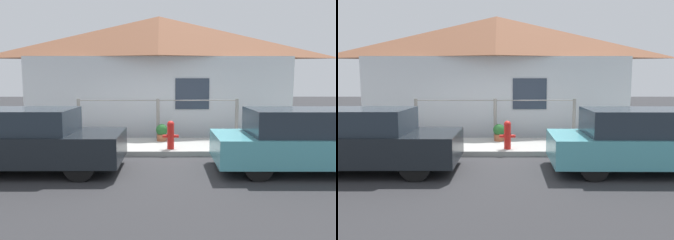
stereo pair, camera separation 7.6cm
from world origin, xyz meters
TOP-DOWN VIEW (x-y plane):
  - ground_plane at (0.00, 0.00)m, footprint 60.00×60.00m
  - sidewalk at (0.00, 0.98)m, footprint 24.00×1.97m
  - house at (0.00, 3.62)m, footprint 9.20×2.23m
  - fence at (0.00, 1.82)m, footprint 4.90×0.10m
  - car_left at (-2.63, -1.28)m, footprint 3.85×1.63m
  - car_right at (3.20, -1.28)m, footprint 3.98×1.66m
  - fire_hydrant at (0.37, 0.32)m, footprint 0.42×0.19m
  - potted_plant_near_hydrant at (0.12, 1.46)m, footprint 0.35×0.35m

SIDE VIEW (x-z plane):
  - ground_plane at x=0.00m, z-range 0.00..0.00m
  - sidewalk at x=0.00m, z-range 0.00..0.14m
  - potted_plant_near_hydrant at x=0.12m, z-range 0.15..0.65m
  - fire_hydrant at x=0.37m, z-range 0.15..0.90m
  - car_right at x=3.20m, z-range -0.01..1.32m
  - car_left at x=-2.63m, z-range 0.00..1.33m
  - fence at x=0.00m, z-range 0.20..1.42m
  - house at x=0.00m, z-range 1.16..5.29m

